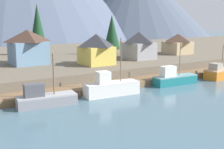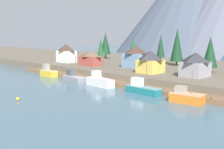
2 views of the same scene
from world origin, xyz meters
The scene contains 20 objects.
ground_plane centered at (0.00, 20.00, -0.50)m, with size 400.00×400.00×1.00m, color #476675.
dock centered at (0.00, 1.99, 0.50)m, with size 80.00×4.00×1.60m.
shoreline_bank centered at (0.00, 32.00, 1.25)m, with size 400.00×56.00×2.50m, color #665B4C.
fishing_boat_yellow centered at (-24.10, -1.43, 1.24)m, with size 6.40×2.61×8.13m.
fishing_boat_grey centered at (-11.10, -1.78, 1.06)m, with size 8.07×3.36×7.03m.
fishing_boat_white centered at (-0.67, -1.68, 1.25)m, with size 8.73×3.13×8.67m.
fishing_boat_teal centered at (12.63, -1.37, 1.15)m, with size 8.54×2.55×8.63m.
fishing_boat_orange centered at (23.81, -1.98, 1.13)m, with size 6.56×3.62×6.45m.
house_red centered at (-20.92, 13.15, 4.84)m, with size 7.79×4.54×4.59m.
house_yellow centered at (4.68, 12.30, 5.58)m, with size 5.86×6.32×6.02m.
house_grey centered at (16.77, 14.45, 5.58)m, with size 5.77×6.88×6.03m.
house_white centered at (-35.42, 13.91, 5.99)m, with size 7.26×4.77×6.82m.
house_blue centered at (-6.57, 19.94, 5.98)m, with size 6.88×7.20×6.81m.
conifer_near_left centered at (15.84, 24.24, 8.14)m, with size 4.13×4.13×9.90m.
conifer_near_right centered at (-0.03, 33.23, 9.45)m, with size 4.26×4.26×12.49m.
conifer_mid_left centered at (-36.59, 35.57, 9.01)m, with size 4.48×4.48×11.13m.
conifer_mid_right centered at (-10.26, 38.63, 8.62)m, with size 3.07×3.07×10.41m.
conifer_back_left centered at (-26.10, 22.88, 7.72)m, with size 2.89×2.89×8.96m.
conifer_back_right centered at (-22.69, 37.35, 7.86)m, with size 3.74×3.74×9.27m.
channel_buoy centered at (-0.71, -23.66, 0.35)m, with size 0.70×0.70×0.70m, color gold.
Camera 2 is at (50.30, -49.34, 12.97)m, focal length 45.14 mm.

